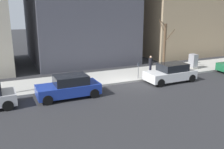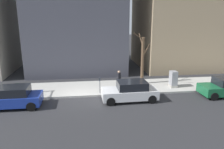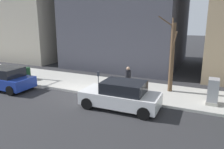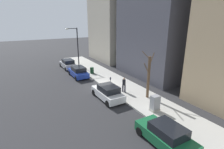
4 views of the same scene
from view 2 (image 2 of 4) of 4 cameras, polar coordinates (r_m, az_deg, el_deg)
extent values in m
plane|color=#2B2B2D|center=(17.69, -7.74, -5.96)|extent=(120.00, 120.00, 0.00)
cube|color=#B2AFA8|center=(19.55, -7.72, -3.67)|extent=(4.00, 36.00, 0.15)
cylinder|color=black|center=(18.57, 25.12, -5.22)|extent=(0.23, 0.64, 0.64)
cylinder|color=black|center=(19.93, 22.53, -3.61)|extent=(0.23, 0.64, 0.64)
cube|color=white|center=(16.82, 4.53, -4.93)|extent=(1.88, 4.24, 0.70)
cube|color=black|center=(16.65, 5.25, -2.78)|extent=(1.64, 2.23, 0.60)
cylinder|color=black|center=(15.86, -0.31, -7.11)|extent=(0.23, 0.64, 0.64)
cylinder|color=black|center=(17.43, -1.10, -5.02)|extent=(0.23, 0.64, 0.64)
cylinder|color=black|center=(16.55, 10.44, -6.40)|extent=(0.23, 0.64, 0.64)
cylinder|color=black|center=(18.06, 8.73, -4.47)|extent=(0.23, 0.64, 0.64)
cube|color=#1E389E|center=(17.11, -24.93, -5.98)|extent=(1.82, 4.21, 0.70)
cube|color=black|center=(16.85, -24.52, -3.91)|extent=(1.61, 2.21, 0.60)
cylinder|color=black|center=(16.03, -20.37, -7.85)|extent=(0.22, 0.64, 0.64)
cylinder|color=black|center=(17.57, -19.20, -5.73)|extent=(0.22, 0.64, 0.64)
cylinder|color=slate|center=(17.92, -3.20, -3.27)|extent=(0.07, 0.07, 1.05)
cube|color=#2D333D|center=(17.72, -3.23, -1.20)|extent=(0.14, 0.10, 0.30)
cube|color=#A8A399|center=(20.38, 15.59, -2.83)|extent=(0.83, 0.61, 0.18)
cube|color=#939399|center=(20.18, 15.73, -0.90)|extent=(0.75, 0.55, 1.25)
cylinder|color=brown|center=(20.23, 7.97, 3.54)|extent=(0.28, 0.28, 4.33)
cylinder|color=brown|center=(19.64, 8.92, 6.32)|extent=(1.03, 0.44, 1.29)
cylinder|color=brown|center=(19.68, 7.00, 9.84)|extent=(0.27, 0.97, 0.71)
cylinder|color=brown|center=(20.28, 7.59, 8.81)|extent=(0.81, 0.30, 1.30)
cylinder|color=#14381E|center=(19.13, -23.47, -3.58)|extent=(0.56, 0.56, 0.90)
cylinder|color=#1E1E2D|center=(18.79, 1.57, -2.74)|extent=(0.16, 0.16, 0.82)
cylinder|color=#1E1E2D|center=(18.98, 2.01, -2.57)|extent=(0.16, 0.16, 0.82)
cylinder|color=black|center=(18.68, 1.81, -0.55)|extent=(0.36, 0.36, 0.62)
sphere|color=tan|center=(18.57, 1.82, 0.70)|extent=(0.22, 0.22, 0.22)
camera|label=1|loc=(9.18, -100.16, -5.37)|focal=40.00mm
camera|label=3|loc=(9.38, 46.98, 0.21)|focal=35.00mm
camera|label=4|loc=(19.71, 61.61, 12.14)|focal=28.00mm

